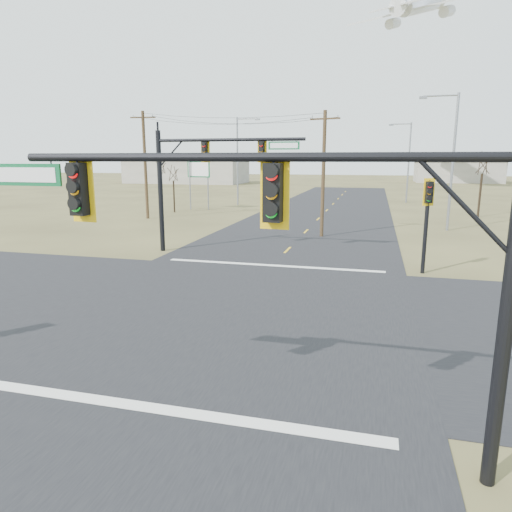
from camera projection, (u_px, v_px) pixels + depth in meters
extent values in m
plane|color=olive|center=(230.00, 308.00, 17.88)|extent=(320.00, 320.00, 0.00)
cube|color=black|center=(230.00, 308.00, 17.88)|extent=(160.00, 14.00, 0.02)
cube|color=black|center=(230.00, 308.00, 17.88)|extent=(14.00, 160.00, 0.02)
cube|color=silver|center=(134.00, 405.00, 10.77)|extent=(12.00, 0.40, 0.01)
cube|color=silver|center=(272.00, 265.00, 24.97)|extent=(12.00, 0.40, 0.01)
cylinder|color=black|center=(507.00, 315.00, 7.58)|extent=(0.25, 0.25, 6.36)
cylinder|color=black|center=(244.00, 157.00, 8.17)|extent=(9.08, 0.16, 0.16)
cube|color=#0C542C|center=(23.00, 175.00, 9.41)|extent=(1.80, 0.05, 0.45)
cylinder|color=black|center=(160.00, 192.00, 28.39)|extent=(0.30, 0.30, 7.44)
cylinder|color=black|center=(229.00, 140.00, 26.63)|extent=(9.03, 0.19, 0.19)
cube|color=#0C542C|center=(284.00, 146.00, 25.89)|extent=(1.80, 0.05, 0.45)
cylinder|color=black|center=(426.00, 228.00, 22.92)|extent=(0.20, 0.20, 4.66)
cylinder|color=#4A361F|center=(323.00, 175.00, 33.52)|extent=(0.26, 0.26, 9.17)
cube|color=#4A361F|center=(325.00, 119.00, 32.69)|extent=(2.22, 0.60, 0.12)
cylinder|color=#4A361F|center=(145.00, 166.00, 44.01)|extent=(0.29, 0.29, 10.20)
cube|color=#4A361F|center=(143.00, 117.00, 43.07)|extent=(2.49, 0.37, 0.12)
cylinder|color=gray|center=(190.00, 185.00, 52.72)|extent=(0.15, 0.15, 5.53)
cylinder|color=gray|center=(208.00, 186.00, 52.18)|extent=(0.15, 0.15, 5.53)
cube|color=#0C542C|center=(199.00, 169.00, 52.07)|extent=(2.91, 0.67, 1.84)
cylinder|color=gray|center=(453.00, 163.00, 36.33)|extent=(0.22, 0.22, 10.79)
cylinder|color=gray|center=(441.00, 96.00, 35.57)|extent=(2.59, 0.13, 0.13)
cube|color=gray|center=(423.00, 98.00, 35.91)|extent=(0.60, 0.29, 0.19)
cylinder|color=gray|center=(409.00, 163.00, 60.53)|extent=(0.21, 0.21, 10.46)
cylinder|color=gray|center=(401.00, 124.00, 59.80)|extent=(2.51, 0.13, 0.13)
cube|color=gray|center=(391.00, 125.00, 60.13)|extent=(0.62, 0.40, 0.19)
cylinder|color=gray|center=(237.00, 162.00, 57.28)|extent=(0.22, 0.22, 10.79)
cylinder|color=gray|center=(247.00, 119.00, 55.88)|extent=(2.59, 0.13, 0.13)
cube|color=gray|center=(257.00, 119.00, 55.58)|extent=(0.61, 0.31, 0.19)
cylinder|color=black|center=(174.00, 196.00, 49.98)|extent=(0.17, 0.17, 3.45)
cylinder|color=black|center=(162.00, 189.00, 59.59)|extent=(0.18, 0.18, 3.94)
cylinder|color=black|center=(480.00, 196.00, 45.69)|extent=(0.22, 0.22, 4.31)
cube|color=#ABA398|center=(187.00, 172.00, 112.36)|extent=(28.00, 14.00, 5.50)
cube|color=#ABA398|center=(457.00, 172.00, 115.31)|extent=(20.00, 12.00, 5.00)
cylinder|color=white|center=(419.00, 4.00, 76.03)|extent=(5.58, 6.71, 11.27)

